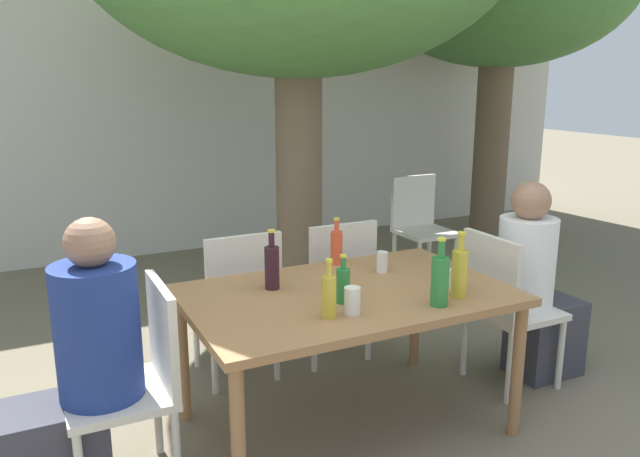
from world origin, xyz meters
The scene contains 19 objects.
ground_plane centered at (0.00, 0.00, 0.00)m, with size 30.00×30.00×0.00m, color #706651.
cafe_building_wall centered at (0.00, 3.72, 1.40)m, with size 10.00×0.08×2.80m.
dining_table_front centered at (0.00, 0.00, 0.66)m, with size 1.56×0.99×0.73m.
patio_chair_0 centered at (-1.01, 0.00, 0.52)m, with size 0.44×0.44×0.91m.
patio_chair_1 centered at (1.01, 0.00, 0.52)m, with size 0.44×0.44×0.91m.
patio_chair_2 centered at (-0.31, 0.73, 0.52)m, with size 0.44×0.44×0.91m.
patio_chair_3 centered at (0.31, 0.73, 0.52)m, with size 0.44×0.44×0.91m.
patio_chair_4 centered at (1.74, 1.85, 0.52)m, with size 0.44×0.44×0.91m.
person_seated_0 centered at (-1.25, 0.00, 0.55)m, with size 0.57×0.34×1.22m.
person_seated_1 centered at (1.25, 0.00, 0.53)m, with size 0.56×0.32×1.19m.
green_bottle_0 centered at (-0.09, -0.13, 0.82)m, with size 0.06×0.06×0.23m.
wine_bottle_1 centered at (-0.31, 0.20, 0.85)m, with size 0.07×0.07×0.30m.
green_bottle_2 centered at (0.29, -0.35, 0.86)m, with size 0.08×0.08×0.32m.
oil_cruet_3 centered at (0.44, -0.30, 0.86)m, with size 0.08×0.08×0.32m.
soda_bottle_4 centered at (0.17, 0.43, 0.84)m, with size 0.07×0.07×0.26m.
oil_cruet_5 centered at (-0.23, -0.26, 0.84)m, with size 0.06×0.06×0.26m.
drinking_glass_0 centered at (-0.12, -0.27, 0.80)m, with size 0.07×0.07×0.12m.
drinking_glass_1 centered at (0.32, 0.19, 0.79)m, with size 0.06×0.06×0.11m.
drinking_glass_2 centered at (0.50, -0.21, 0.78)m, with size 0.08×0.08×0.10m.
Camera 1 is at (-1.39, -2.53, 1.76)m, focal length 35.00 mm.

